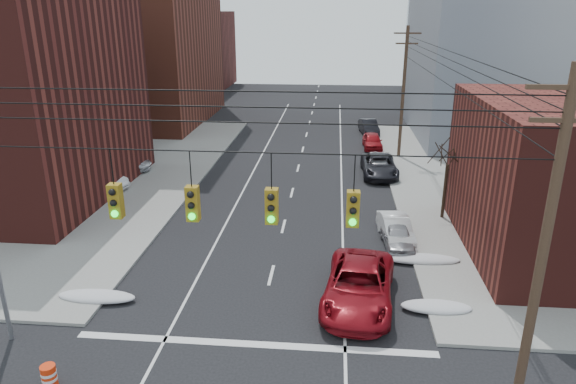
% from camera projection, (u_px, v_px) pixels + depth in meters
% --- Properties ---
extents(building_brick_far, '(22.00, 18.00, 12.00)m').
position_uv_depth(building_brick_far, '(159.00, 50.00, 83.32)').
color(building_brick_far, '#4D1B17').
rests_on(building_brick_far, ground).
extents(building_office, '(22.00, 20.00, 25.00)m').
position_uv_depth(building_office, '(540.00, 6.00, 48.86)').
color(building_office, gray).
rests_on(building_office, ground).
extents(building_glass, '(20.00, 18.00, 22.00)m').
position_uv_depth(building_glass, '(485.00, 19.00, 73.59)').
color(building_glass, gray).
rests_on(building_glass, ground).
extents(utility_pole_right, '(2.20, 0.28, 11.00)m').
position_uv_depth(utility_pole_right, '(542.00, 261.00, 13.78)').
color(utility_pole_right, '#473323').
rests_on(utility_pole_right, ground).
extents(utility_pole_far, '(2.20, 0.28, 11.00)m').
position_uv_depth(utility_pole_far, '(403.00, 91.00, 42.88)').
color(utility_pole_far, '#473323').
rests_on(utility_pole_far, ground).
extents(traffic_signals, '(17.00, 0.42, 2.02)m').
position_uv_depth(traffic_signals, '(232.00, 203.00, 14.02)').
color(traffic_signals, black).
rests_on(traffic_signals, ground).
extents(bare_tree, '(2.09, 2.20, 4.93)m').
position_uv_depth(bare_tree, '(445.00, 183.00, 30.80)').
color(bare_tree, black).
rests_on(bare_tree, ground).
extents(snow_nw, '(3.50, 1.08, 0.42)m').
position_uv_depth(snow_nw, '(97.00, 296.00, 22.65)').
color(snow_nw, silver).
rests_on(snow_nw, ground).
extents(snow_ne, '(3.00, 1.08, 0.42)m').
position_uv_depth(snow_ne, '(436.00, 307.00, 21.84)').
color(snow_ne, silver).
rests_on(snow_ne, ground).
extents(snow_east_far, '(4.00, 1.08, 0.42)m').
position_uv_depth(snow_east_far, '(420.00, 259.00, 26.07)').
color(snow_east_far, silver).
rests_on(snow_east_far, ground).
extents(red_pickup, '(3.59, 6.55, 1.74)m').
position_uv_depth(red_pickup, '(359.00, 286.00, 22.24)').
color(red_pickup, maroon).
rests_on(red_pickup, ground).
extents(parked_car_a, '(1.70, 3.85, 1.29)m').
position_uv_depth(parked_car_a, '(397.00, 236.00, 27.64)').
color(parked_car_a, '#A2A1A6').
rests_on(parked_car_a, ground).
extents(parked_car_b, '(1.88, 4.31, 1.38)m').
position_uv_depth(parked_car_b, '(396.00, 229.00, 28.44)').
color(parked_car_b, silver).
rests_on(parked_car_b, ground).
extents(parked_car_c, '(2.72, 5.66, 1.56)m').
position_uv_depth(parked_car_c, '(379.00, 166.00, 39.69)').
color(parked_car_c, black).
rests_on(parked_car_c, ground).
extents(parked_car_d, '(2.20, 4.64, 1.31)m').
position_uv_depth(parked_car_d, '(379.00, 167.00, 39.81)').
color(parked_car_d, '#A9A9AD').
rests_on(parked_car_d, ground).
extents(parked_car_e, '(1.77, 4.18, 1.41)m').
position_uv_depth(parked_car_e, '(372.00, 141.00, 47.55)').
color(parked_car_e, maroon).
rests_on(parked_car_e, ground).
extents(parked_car_f, '(2.12, 4.60, 1.46)m').
position_uv_depth(parked_car_f, '(369.00, 127.00, 53.22)').
color(parked_car_f, black).
rests_on(parked_car_f, ground).
extents(lot_car_a, '(4.35, 2.05, 1.38)m').
position_uv_depth(lot_car_a, '(98.00, 180.00, 36.14)').
color(lot_car_a, silver).
rests_on(lot_car_a, sidewalk_nw).
extents(lot_car_b, '(4.97, 2.69, 1.33)m').
position_uv_depth(lot_car_b, '(121.00, 163.00, 40.28)').
color(lot_car_b, '#BABABF').
rests_on(lot_car_b, sidewalk_nw).
extents(lot_car_c, '(5.63, 3.36, 1.53)m').
position_uv_depth(lot_car_c, '(42.00, 183.00, 35.28)').
color(lot_car_c, black).
rests_on(lot_car_c, sidewalk_nw).
extents(lot_car_d, '(4.71, 3.19, 1.49)m').
position_uv_depth(lot_car_d, '(74.00, 170.00, 38.19)').
color(lot_car_d, '#ACACB1').
rests_on(lot_car_d, sidewalk_nw).
extents(construction_barrel, '(0.66, 0.66, 0.90)m').
position_uv_depth(construction_barrel, '(49.00, 377.00, 17.30)').
color(construction_barrel, red).
rests_on(construction_barrel, ground).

